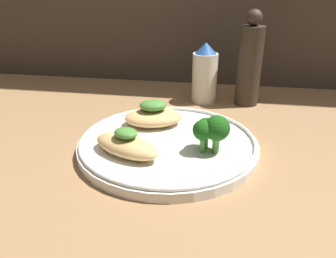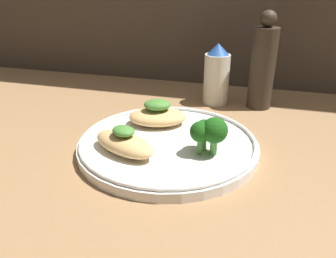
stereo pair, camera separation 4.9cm
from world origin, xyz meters
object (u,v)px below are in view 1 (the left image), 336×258
object	(u,v)px
plate	(168,143)
sauce_bottle	(205,74)
pepper_grinder	(250,63)
broccoli_bunch	(211,129)

from	to	relation	value
plate	sauce_bottle	world-z (taller)	sauce_bottle
plate	sauce_bottle	xyz separation A→B (cm)	(3.87, 22.62, 4.94)
plate	pepper_grinder	distance (cm)	27.02
plate	broccoli_bunch	distance (cm)	7.74
broccoli_bunch	plate	bearing A→B (deg)	161.36
plate	broccoli_bunch	world-z (taller)	broccoli_bunch
broccoli_bunch	sauce_bottle	bearing A→B (deg)	95.77
broccoli_bunch	pepper_grinder	distance (cm)	25.84
plate	sauce_bottle	distance (cm)	23.48
plate	broccoli_bunch	size ratio (longest dim) A/B	4.91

